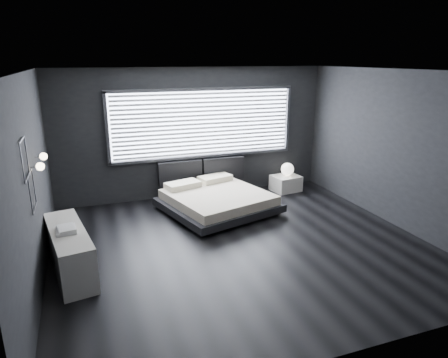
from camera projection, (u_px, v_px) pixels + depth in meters
name	position (u px, v px, depth m)	size (l,w,h in m)	color
room	(242.00, 163.00, 6.23)	(6.04, 6.00, 2.80)	black
window	(204.00, 124.00, 8.66)	(4.14, 0.09, 1.52)	white
headboard	(202.00, 171.00, 8.89)	(1.96, 0.16, 0.52)	black
sconce_near	(40.00, 167.00, 5.29)	(0.18, 0.11, 0.11)	silver
sconce_far	(43.00, 156.00, 5.83)	(0.18, 0.11, 0.11)	silver
wall_art_upper	(24.00, 159.00, 4.65)	(0.01, 0.48, 0.48)	#47474C
wall_art_lower	(32.00, 191.00, 5.01)	(0.01, 0.48, 0.48)	#47474C
bed	(217.00, 200.00, 8.04)	(2.42, 2.36, 0.51)	black
nightstand	(286.00, 183.00, 9.30)	(0.61, 0.51, 0.36)	silver
orb_lamp	(287.00, 169.00, 9.25)	(0.29, 0.29, 0.29)	white
dresser	(70.00, 251.00, 5.73)	(0.73, 1.69, 0.66)	silver
book_stack	(66.00, 229.00, 5.56)	(0.29, 0.37, 0.07)	silver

